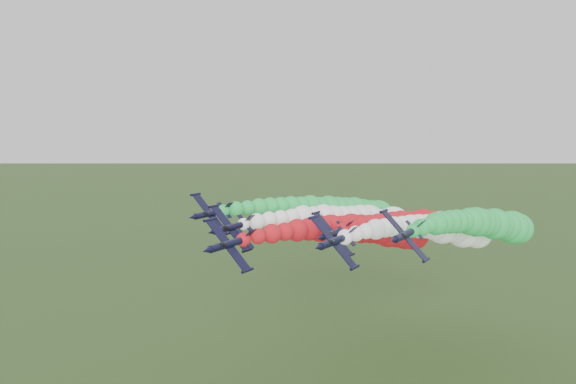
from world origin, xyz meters
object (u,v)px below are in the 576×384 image
Objects in this scene: jet_lead at (378,231)px; jet_outer_right at (493,225)px; jet_inner_right at (451,229)px; jet_trail at (436,225)px; jet_inner_left at (367,221)px; jet_outer_left at (347,212)px.

jet_lead is 1.00× the size of jet_outer_right.
jet_inner_right is (15.01, 10.96, 0.10)m from jet_lead.
jet_trail is (-7.61, 13.92, -1.68)m from jet_inner_right.
jet_trail is at bearing 156.41° from jet_outer_right.
jet_inner_left is 0.99× the size of jet_outer_right.
jet_outer_left is 40.70m from jet_outer_right.
jet_outer_right is at bearing 36.44° from jet_lead.
jet_inner_left is 1.00× the size of jet_inner_right.
jet_inner_left is at bearing -39.99° from jet_outer_left.
jet_lead is 12.74m from jet_inner_left.
jet_inner_left is at bearing -167.00° from jet_outer_right.
jet_inner_left is at bearing 124.62° from jet_lead.
jet_outer_left is (-16.77, 18.47, 1.23)m from jet_lead.
jet_inner_right is 0.99× the size of jet_outer_left.
jet_inner_right is at bearing -13.30° from jet_outer_left.
jet_outer_right reaches higher than jet_inner_right.
jet_outer_left is at bearing 166.70° from jet_inner_right.
jet_lead is 26.01m from jet_trail.
jet_outer_left reaches higher than jet_lead.
jet_outer_left is (-31.78, 7.51, 1.12)m from jet_inner_right.
jet_inner_right is 0.99× the size of jet_trail.
jet_inner_left is 0.99× the size of jet_trail.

